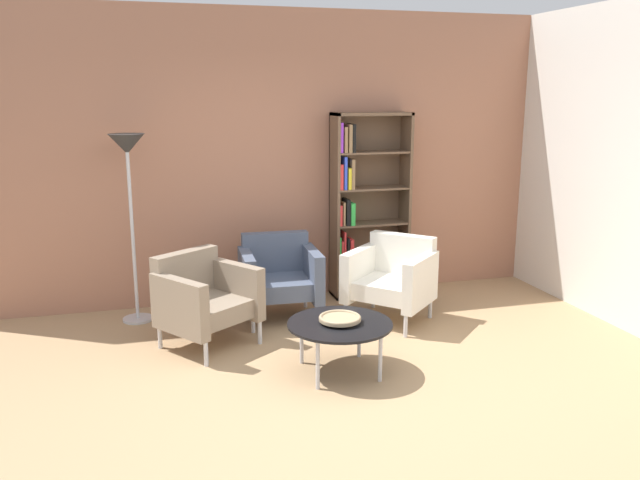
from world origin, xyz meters
TOP-DOWN VIEW (x-y plane):
  - ground_plane at (0.00, 0.00)m, footprint 8.32×8.32m
  - brick_back_panel at (0.00, 2.46)m, footprint 6.40×0.12m
  - bookshelf_tall at (0.87, 2.25)m, footprint 0.80×0.30m
  - coffee_table_low at (0.06, 0.42)m, footprint 0.80×0.80m
  - decorative_bowl at (0.06, 0.42)m, footprint 0.32×0.32m
  - armchair_spare_guest at (-0.12, 1.76)m, footprint 0.75×0.69m
  - armchair_near_window at (0.89, 1.42)m, footprint 0.95×0.95m
  - armchair_by_bookshelf at (-0.87, 1.26)m, footprint 0.95×0.93m
  - floor_lamp_torchiere at (-1.42, 2.04)m, footprint 0.32×0.32m

SIDE VIEW (x-z plane):
  - ground_plane at x=0.00m, z-range 0.00..0.00m
  - coffee_table_low at x=0.06m, z-range 0.17..0.57m
  - armchair_spare_guest at x=-0.12m, z-range 0.02..0.80m
  - armchair_near_window at x=0.89m, z-range 0.02..0.80m
  - armchair_by_bookshelf at x=-0.87m, z-range 0.02..0.80m
  - decorative_bowl at x=0.06m, z-range 0.41..0.46m
  - bookshelf_tall at x=0.87m, z-range 0.00..1.90m
  - floor_lamp_torchiere at x=-1.42m, z-range 0.58..2.32m
  - brick_back_panel at x=0.00m, z-range 0.00..2.90m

